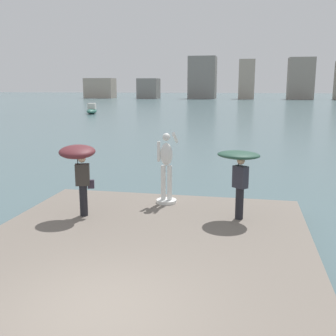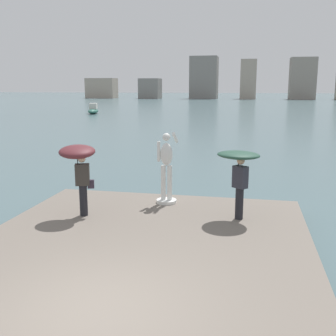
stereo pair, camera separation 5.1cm
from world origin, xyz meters
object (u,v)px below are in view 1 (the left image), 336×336
(onlooker_left, at_px, (79,160))
(onlooker_right, at_px, (239,164))
(boat_near, at_px, (92,110))
(statue_white_figure, at_px, (166,170))

(onlooker_left, bearing_deg, onlooker_right, 8.40)
(onlooker_right, bearing_deg, onlooker_left, -171.60)
(onlooker_left, distance_m, boat_near, 49.38)
(boat_near, bearing_deg, onlooker_right, -63.72)
(onlooker_left, xyz_separation_m, boat_near, (-18.04, 45.94, -1.42))
(onlooker_right, relative_size, boat_near, 0.53)
(onlooker_right, xyz_separation_m, boat_near, (-22.38, 45.30, -1.37))
(onlooker_left, relative_size, onlooker_right, 1.08)
(statue_white_figure, relative_size, onlooker_left, 1.09)
(onlooker_left, bearing_deg, statue_white_figure, 39.14)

